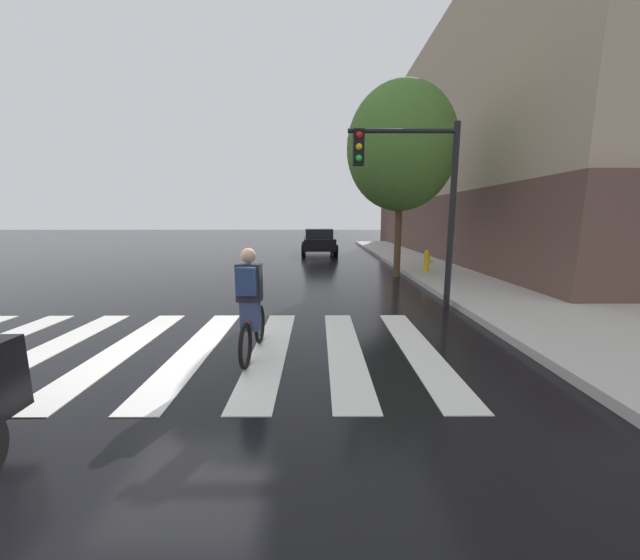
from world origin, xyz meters
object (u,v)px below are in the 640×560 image
at_px(sedan_mid, 319,241).
at_px(fire_hydrant, 427,261).
at_px(street_tree_near, 401,148).
at_px(cyclist, 250,304).
at_px(traffic_light_near, 417,185).

relative_size(sedan_mid, fire_hydrant, 5.65).
relative_size(sedan_mid, street_tree_near, 0.66).
bearing_deg(cyclist, street_tree_near, 62.76).
relative_size(cyclist, fire_hydrant, 2.19).
xyz_separation_m(fire_hydrant, street_tree_near, (-1.23, -0.46, 3.98)).
xyz_separation_m(traffic_light_near, street_tree_near, (0.66, 4.62, 1.65)).
height_order(cyclist, fire_hydrant, cyclist).
height_order(sedan_mid, street_tree_near, street_tree_near).
relative_size(traffic_light_near, fire_hydrant, 5.38).
height_order(cyclist, street_tree_near, street_tree_near).
bearing_deg(traffic_light_near, sedan_mid, 99.44).
xyz_separation_m(sedan_mid, fire_hydrant, (4.05, -7.90, -0.24)).
distance_m(sedan_mid, street_tree_near, 9.58).
xyz_separation_m(traffic_light_near, fire_hydrant, (1.89, 5.07, -2.33)).
height_order(traffic_light_near, street_tree_near, street_tree_near).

